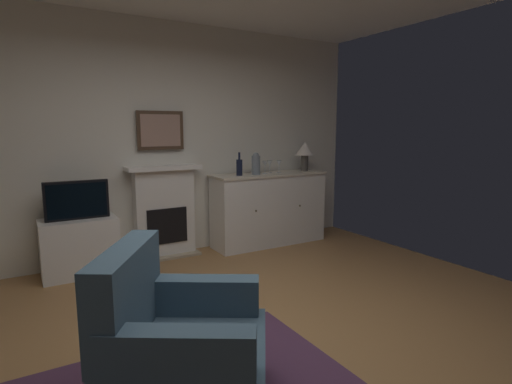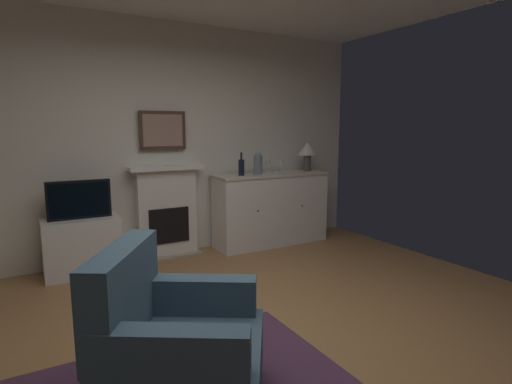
{
  "view_description": "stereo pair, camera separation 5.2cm",
  "coord_description": "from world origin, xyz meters",
  "px_view_note": "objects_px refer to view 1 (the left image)",
  "views": [
    {
      "loc": [
        -1.41,
        -2.27,
        1.53
      ],
      "look_at": [
        0.31,
        0.63,
        1.0
      ],
      "focal_mm": 28.46,
      "sensor_mm": 36.0,
      "label": 1
    },
    {
      "loc": [
        -1.37,
        -2.29,
        1.53
      ],
      "look_at": [
        0.31,
        0.63,
        1.0
      ],
      "focal_mm": 28.46,
      "sensor_mm": 36.0,
      "label": 2
    }
  ],
  "objects_px": {
    "framed_picture": "(160,130)",
    "vase_decorative": "(256,164)",
    "table_lamp": "(305,151)",
    "tv_cabinet": "(80,247)",
    "wine_glass_center": "(270,164)",
    "wine_bottle": "(239,167)",
    "sideboard_cabinet": "(269,209)",
    "wine_glass_right": "(279,164)",
    "fireplace_unit": "(165,212)",
    "wine_glass_left": "(265,164)",
    "armchair": "(178,346)",
    "tv_set": "(77,200)"
  },
  "relations": [
    {
      "from": "framed_picture",
      "to": "sideboard_cabinet",
      "type": "xyz_separation_m",
      "value": [
        1.36,
        -0.22,
        -1.03
      ]
    },
    {
      "from": "wine_glass_left",
      "to": "wine_glass_center",
      "type": "distance_m",
      "value": 0.12
    },
    {
      "from": "table_lamp",
      "to": "tv_cabinet",
      "type": "height_order",
      "value": "table_lamp"
    },
    {
      "from": "tv_cabinet",
      "to": "armchair",
      "type": "bearing_deg",
      "value": -86.33
    },
    {
      "from": "tv_cabinet",
      "to": "tv_set",
      "type": "xyz_separation_m",
      "value": [
        -0.0,
        -0.02,
        0.5
      ]
    },
    {
      "from": "framed_picture",
      "to": "wine_glass_left",
      "type": "distance_m",
      "value": 1.38
    },
    {
      "from": "wine_bottle",
      "to": "armchair",
      "type": "bearing_deg",
      "value": -124.59
    },
    {
      "from": "fireplace_unit",
      "to": "vase_decorative",
      "type": "height_order",
      "value": "vase_decorative"
    },
    {
      "from": "wine_glass_left",
      "to": "tv_set",
      "type": "height_order",
      "value": "wine_glass_left"
    },
    {
      "from": "wine_glass_left",
      "to": "wine_glass_center",
      "type": "height_order",
      "value": "same"
    },
    {
      "from": "wine_glass_right",
      "to": "tv_cabinet",
      "type": "relative_size",
      "value": 0.22
    },
    {
      "from": "vase_decorative",
      "to": "armchair",
      "type": "bearing_deg",
      "value": -128.23
    },
    {
      "from": "wine_glass_center",
      "to": "armchair",
      "type": "distance_m",
      "value": 3.45
    },
    {
      "from": "fireplace_unit",
      "to": "wine_glass_center",
      "type": "xyz_separation_m",
      "value": [
        1.4,
        -0.14,
        0.52
      ]
    },
    {
      "from": "sideboard_cabinet",
      "to": "tv_cabinet",
      "type": "height_order",
      "value": "sideboard_cabinet"
    },
    {
      "from": "fireplace_unit",
      "to": "wine_glass_right",
      "type": "xyz_separation_m",
      "value": [
        1.51,
        -0.2,
        0.52
      ]
    },
    {
      "from": "wine_glass_left",
      "to": "vase_decorative",
      "type": "bearing_deg",
      "value": -168.52
    },
    {
      "from": "table_lamp",
      "to": "wine_glass_center",
      "type": "height_order",
      "value": "table_lamp"
    },
    {
      "from": "sideboard_cabinet",
      "to": "wine_glass_center",
      "type": "relative_size",
      "value": 9.45
    },
    {
      "from": "sideboard_cabinet",
      "to": "table_lamp",
      "type": "bearing_deg",
      "value": 0.0
    },
    {
      "from": "armchair",
      "to": "tv_set",
      "type": "bearing_deg",
      "value": 93.7
    },
    {
      "from": "framed_picture",
      "to": "wine_bottle",
      "type": "relative_size",
      "value": 1.9
    },
    {
      "from": "fireplace_unit",
      "to": "wine_glass_right",
      "type": "height_order",
      "value": "wine_glass_right"
    },
    {
      "from": "wine_bottle",
      "to": "sideboard_cabinet",
      "type": "bearing_deg",
      "value": 3.85
    },
    {
      "from": "sideboard_cabinet",
      "to": "wine_bottle",
      "type": "xyz_separation_m",
      "value": [
        -0.46,
        -0.03,
        0.58
      ]
    },
    {
      "from": "table_lamp",
      "to": "wine_glass_center",
      "type": "xyz_separation_m",
      "value": [
        -0.55,
        0.04,
        -0.16
      ]
    },
    {
      "from": "wine_glass_right",
      "to": "fireplace_unit",
      "type": "bearing_deg",
      "value": 172.62
    },
    {
      "from": "fireplace_unit",
      "to": "table_lamp",
      "type": "relative_size",
      "value": 2.75
    },
    {
      "from": "sideboard_cabinet",
      "to": "vase_decorative",
      "type": "distance_m",
      "value": 0.66
    },
    {
      "from": "wine_bottle",
      "to": "tv_set",
      "type": "height_order",
      "value": "wine_bottle"
    },
    {
      "from": "wine_glass_right",
      "to": "framed_picture",
      "type": "bearing_deg",
      "value": 170.94
    },
    {
      "from": "wine_bottle",
      "to": "wine_glass_left",
      "type": "height_order",
      "value": "wine_bottle"
    },
    {
      "from": "framed_picture",
      "to": "sideboard_cabinet",
      "type": "relative_size",
      "value": 0.35
    },
    {
      "from": "wine_glass_right",
      "to": "armchair",
      "type": "xyz_separation_m",
      "value": [
        -2.32,
        -2.5,
        -0.69
      ]
    },
    {
      "from": "fireplace_unit",
      "to": "tv_set",
      "type": "xyz_separation_m",
      "value": [
        -0.98,
        -0.19,
        0.25
      ]
    },
    {
      "from": "sideboard_cabinet",
      "to": "wine_glass_center",
      "type": "xyz_separation_m",
      "value": [
        0.03,
        0.04,
        0.59
      ]
    },
    {
      "from": "vase_decorative",
      "to": "tv_cabinet",
      "type": "xyz_separation_m",
      "value": [
        -2.11,
        0.06,
        -0.79
      ]
    },
    {
      "from": "fireplace_unit",
      "to": "wine_bottle",
      "type": "bearing_deg",
      "value": -12.94
    },
    {
      "from": "wine_glass_right",
      "to": "tv_set",
      "type": "bearing_deg",
      "value": 179.77
    },
    {
      "from": "framed_picture",
      "to": "vase_decorative",
      "type": "xyz_separation_m",
      "value": [
        1.14,
        -0.27,
        -0.42
      ]
    },
    {
      "from": "sideboard_cabinet",
      "to": "armchair",
      "type": "bearing_deg",
      "value": -130.8
    },
    {
      "from": "table_lamp",
      "to": "tv_set",
      "type": "distance_m",
      "value": 2.95
    },
    {
      "from": "wine_glass_center",
      "to": "framed_picture",
      "type": "bearing_deg",
      "value": 172.38
    },
    {
      "from": "table_lamp",
      "to": "tv_cabinet",
      "type": "bearing_deg",
      "value": 179.71
    },
    {
      "from": "framed_picture",
      "to": "vase_decorative",
      "type": "relative_size",
      "value": 1.96
    },
    {
      "from": "sideboard_cabinet",
      "to": "tv_set",
      "type": "bearing_deg",
      "value": -179.8
    },
    {
      "from": "tv_cabinet",
      "to": "fireplace_unit",
      "type": "bearing_deg",
      "value": 9.45
    },
    {
      "from": "armchair",
      "to": "wine_glass_right",
      "type": "bearing_deg",
      "value": 47.18
    },
    {
      "from": "framed_picture",
      "to": "armchair",
      "type": "bearing_deg",
      "value": -106.48
    },
    {
      "from": "framed_picture",
      "to": "vase_decorative",
      "type": "height_order",
      "value": "framed_picture"
    }
  ]
}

